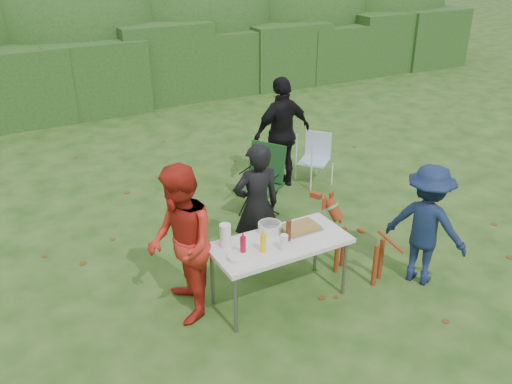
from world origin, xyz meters
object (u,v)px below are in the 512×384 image
mustard_bottle (263,243)px  ketchup_bottle (243,246)px  person_cook (257,207)px  lawn_chair (314,159)px  child (426,225)px  paper_towel_roll (225,236)px  dog (360,242)px  beer_bottle (288,230)px  folding_table (280,246)px  camping_chair (259,183)px  person_black_puffy (282,133)px  person_red_jacket (181,245)px

mustard_bottle → ketchup_bottle: ketchup_bottle is taller
person_cook → lawn_chair: bearing=-132.8°
child → paper_towel_roll: bearing=46.4°
dog → beer_bottle: bearing=61.1°
folding_table → ketchup_bottle: ketchup_bottle is taller
folding_table → person_cook: (0.13, 0.74, 0.11)m
lawn_chair → ketchup_bottle: 3.65m
child → paper_towel_roll: 2.31m
person_cook → mustard_bottle: 0.92m
person_cook → camping_chair: person_cook is taller
person_black_puffy → dog: 2.73m
folding_table → ketchup_bottle: (-0.48, -0.07, 0.16)m
person_red_jacket → mustard_bottle: size_ratio=8.54×
paper_towel_roll → child: bearing=-16.7°
person_cook → person_red_jacket: bearing=29.6°
person_cook → beer_bottle: person_cook is taller
ketchup_bottle → mustard_bottle: bearing=-8.5°
camping_chair → mustard_bottle: bearing=30.6°
person_black_puffy → lawn_chair: (0.53, -0.15, -0.48)m
folding_table → person_red_jacket: 1.07m
person_cook → dog: bearing=146.8°
folding_table → child: size_ratio=1.03×
beer_bottle → folding_table: bearing=165.7°
mustard_bottle → beer_bottle: beer_bottle is taller
person_red_jacket → beer_bottle: bearing=86.6°
lawn_chair → ketchup_bottle: (-2.62, -2.50, 0.44)m
person_red_jacket → ketchup_bottle: bearing=69.9°
child → beer_bottle: 1.63m
child → ketchup_bottle: 2.17m
camping_chair → beer_bottle: size_ratio=4.34×
person_red_jacket → mustard_bottle: person_red_jacket is taller
folding_table → dog: 1.09m
person_black_puffy → mustard_bottle: person_black_puffy is taller
child → dog: (-0.59, 0.42, -0.27)m
person_black_puffy → mustard_bottle: 3.27m
child → paper_towel_roll: child is taller
ketchup_bottle → beer_bottle: (0.57, 0.04, 0.01)m
paper_towel_roll → lawn_chair: bearing=39.9°
person_black_puffy → paper_towel_roll: (-2.16, -2.40, -0.02)m
camping_chair → ketchup_bottle: camping_chair is taller
person_red_jacket → camping_chair: (1.80, 1.59, -0.33)m
dog → beer_bottle: 1.05m
child → camping_chair: 2.49m
mustard_bottle → ketchup_bottle: 0.22m
person_black_puffy → person_red_jacket: bearing=35.8°
dog → lawn_chair: 2.72m
child → ketchup_bottle: (-2.13, 0.41, 0.12)m
person_red_jacket → dog: size_ratio=1.76×
person_black_puffy → camping_chair: (-0.83, -0.74, -0.37)m
person_black_puffy → paper_towel_roll: 3.23m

